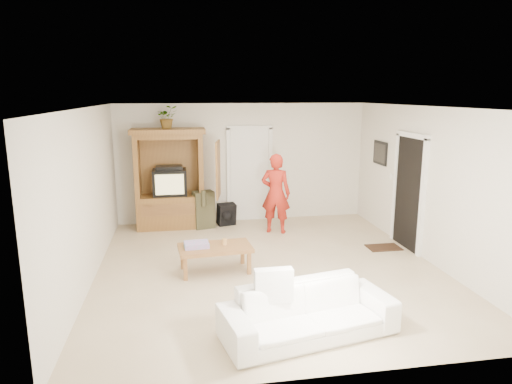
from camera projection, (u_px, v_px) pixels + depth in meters
floor at (268, 268)px, 7.50m from camera, size 6.00×6.00×0.00m
ceiling at (269, 107)px, 6.95m from camera, size 6.00×6.00×0.00m
wall_back at (243, 163)px, 10.12m from camera, size 5.50×0.00×5.50m
wall_front at (330, 255)px, 4.34m from camera, size 5.50×0.00×5.50m
wall_left at (88, 197)px, 6.78m from camera, size 0.00×6.00×6.00m
wall_right at (429, 185)px, 7.68m from camera, size 0.00×6.00×6.00m
armoire at (171, 185)px, 9.62m from camera, size 1.82×1.14×2.10m
door_back at (250, 175)px, 10.17m from camera, size 0.85×0.05×2.04m
doorway_right at (409, 193)px, 8.31m from camera, size 0.05×0.90×2.04m
framed_picture at (380, 153)px, 9.44m from camera, size 0.03×0.60×0.48m
doormat at (384, 247)px, 8.45m from camera, size 0.60×0.40×0.02m
plant at (167, 117)px, 9.28m from camera, size 0.50×0.45×0.47m
man at (276, 193)px, 9.26m from camera, size 0.70×0.58×1.63m
sofa at (308, 312)px, 5.34m from camera, size 2.17×1.20×0.60m
coffee_table at (215, 249)px, 7.27m from camera, size 1.19×0.72×0.43m
towel at (197, 245)px, 7.20m from camera, size 0.40×0.31×0.08m
candle at (224, 242)px, 7.32m from camera, size 0.08×0.08×0.10m
backpack_black at (227, 215)px, 9.87m from camera, size 0.42×0.31×0.47m
backpack_olive at (204, 210)px, 9.67m from camera, size 0.48×0.40×0.79m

